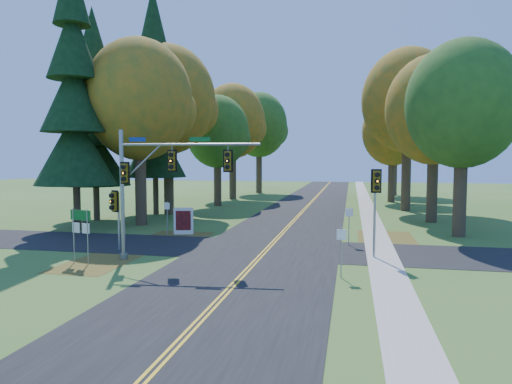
% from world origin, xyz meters
% --- Properties ---
extents(ground, '(160.00, 160.00, 0.00)m').
position_xyz_m(ground, '(0.00, 0.00, 0.00)').
color(ground, '#365E21').
rests_on(ground, ground).
extents(road_main, '(8.00, 160.00, 0.02)m').
position_xyz_m(road_main, '(0.00, 0.00, 0.01)').
color(road_main, black).
rests_on(road_main, ground).
extents(road_cross, '(60.00, 6.00, 0.02)m').
position_xyz_m(road_cross, '(0.00, 2.00, 0.01)').
color(road_cross, black).
rests_on(road_cross, ground).
extents(centerline_left, '(0.10, 160.00, 0.01)m').
position_xyz_m(centerline_left, '(-0.10, 0.00, 0.03)').
color(centerline_left, gold).
rests_on(centerline_left, road_main).
extents(centerline_right, '(0.10, 160.00, 0.01)m').
position_xyz_m(centerline_right, '(0.10, 0.00, 0.03)').
color(centerline_right, gold).
rests_on(centerline_right, road_main).
extents(sidewalk_east, '(1.60, 160.00, 0.06)m').
position_xyz_m(sidewalk_east, '(6.20, 0.00, 0.03)').
color(sidewalk_east, '#9E998E').
rests_on(sidewalk_east, ground).
extents(leaf_patch_w_near, '(4.00, 6.00, 0.00)m').
position_xyz_m(leaf_patch_w_near, '(-6.50, 4.00, 0.01)').
color(leaf_patch_w_near, brown).
rests_on(leaf_patch_w_near, ground).
extents(leaf_patch_e, '(3.50, 8.00, 0.00)m').
position_xyz_m(leaf_patch_e, '(6.80, 6.00, 0.01)').
color(leaf_patch_e, brown).
rests_on(leaf_patch_e, ground).
extents(leaf_patch_w_far, '(3.00, 5.00, 0.00)m').
position_xyz_m(leaf_patch_w_far, '(-7.50, -3.00, 0.01)').
color(leaf_patch_w_far, brown).
rests_on(leaf_patch_w_far, ground).
extents(tree_w_a, '(8.00, 8.00, 14.15)m').
position_xyz_m(tree_w_a, '(-11.13, 9.38, 9.49)').
color(tree_w_a, '#38281C').
rests_on(tree_w_a, ground).
extents(tree_e_a, '(7.20, 7.20, 12.73)m').
position_xyz_m(tree_e_a, '(11.57, 8.77, 8.53)').
color(tree_e_a, '#38281C').
rests_on(tree_e_a, ground).
extents(tree_w_b, '(8.60, 8.60, 15.38)m').
position_xyz_m(tree_w_b, '(-11.72, 16.29, 10.37)').
color(tree_w_b, '#38281C').
rests_on(tree_w_b, ground).
extents(tree_e_b, '(7.60, 7.60, 13.33)m').
position_xyz_m(tree_e_b, '(10.97, 15.58, 8.90)').
color(tree_e_b, '#38281C').
rests_on(tree_e_b, ground).
extents(tree_w_c, '(6.80, 6.80, 11.91)m').
position_xyz_m(tree_w_c, '(-9.54, 24.47, 7.94)').
color(tree_w_c, '#38281C').
rests_on(tree_w_c, ground).
extents(tree_e_c, '(8.80, 8.80, 15.79)m').
position_xyz_m(tree_e_c, '(9.88, 23.69, 10.66)').
color(tree_e_c, '#38281C').
rests_on(tree_e_c, ground).
extents(tree_w_d, '(8.20, 8.20, 14.56)m').
position_xyz_m(tree_w_d, '(-10.13, 33.18, 9.78)').
color(tree_w_d, '#38281C').
rests_on(tree_w_d, ground).
extents(tree_e_d, '(7.00, 7.00, 12.32)m').
position_xyz_m(tree_e_d, '(9.26, 32.87, 8.24)').
color(tree_e_d, '#38281C').
rests_on(tree_e_d, ground).
extents(tree_w_e, '(8.40, 8.40, 14.97)m').
position_xyz_m(tree_w_e, '(-8.92, 44.09, 10.07)').
color(tree_w_e, '#38281C').
rests_on(tree_w_e, ground).
extents(tree_e_e, '(7.80, 7.80, 13.74)m').
position_xyz_m(tree_e_e, '(10.47, 43.58, 9.19)').
color(tree_e_e, '#38281C').
rests_on(tree_e_e, ground).
extents(pine_a, '(5.60, 5.60, 19.48)m').
position_xyz_m(pine_a, '(-14.50, 6.00, 9.18)').
color(pine_a, '#38281C').
rests_on(pine_a, ground).
extents(pine_b, '(5.60, 5.60, 17.31)m').
position_xyz_m(pine_b, '(-16.00, 11.00, 8.16)').
color(pine_b, '#38281C').
rests_on(pine_b, ground).
extents(pine_c, '(5.60, 5.60, 20.56)m').
position_xyz_m(pine_c, '(-13.00, 16.00, 9.69)').
color(pine_c, '#38281C').
rests_on(pine_c, ground).
extents(traffic_mast, '(7.16, 1.12, 6.51)m').
position_xyz_m(traffic_mast, '(-4.92, -1.88, 4.19)').
color(traffic_mast, gray).
rests_on(traffic_mast, ground).
extents(east_signal_pole, '(0.53, 0.61, 4.56)m').
position_xyz_m(east_signal_pole, '(5.79, 0.63, 3.46)').
color(east_signal_pole, '#95979D').
rests_on(east_signal_pole, ground).
extents(ped_signal_pole, '(0.50, 0.61, 3.35)m').
position_xyz_m(ped_signal_pole, '(-8.08, -0.20, 2.49)').
color(ped_signal_pole, '#93959B').
rests_on(ped_signal_pole, ground).
extents(route_sign_cluster, '(1.23, 0.31, 2.68)m').
position_xyz_m(route_sign_cluster, '(-8.15, -3.38, 1.89)').
color(route_sign_cluster, gray).
rests_on(route_sign_cluster, ground).
extents(info_kiosk, '(1.31, 0.45, 1.80)m').
position_xyz_m(info_kiosk, '(-6.44, 5.81, 0.90)').
color(info_kiosk, silver).
rests_on(info_kiosk, ground).
extents(reg_sign_e_north, '(0.43, 0.06, 2.25)m').
position_xyz_m(reg_sign_e_north, '(4.47, 4.10, 1.54)').
color(reg_sign_e_north, gray).
rests_on(reg_sign_e_north, ground).
extents(reg_sign_e_south, '(0.41, 0.09, 2.15)m').
position_xyz_m(reg_sign_e_south, '(4.20, -3.47, 1.48)').
color(reg_sign_e_south, gray).
rests_on(reg_sign_e_south, ground).
extents(reg_sign_w, '(0.42, 0.15, 2.23)m').
position_xyz_m(reg_sign_w, '(-7.47, 5.51, 1.53)').
color(reg_sign_w, gray).
rests_on(reg_sign_w, ground).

